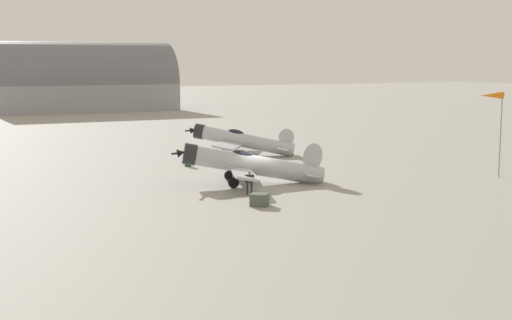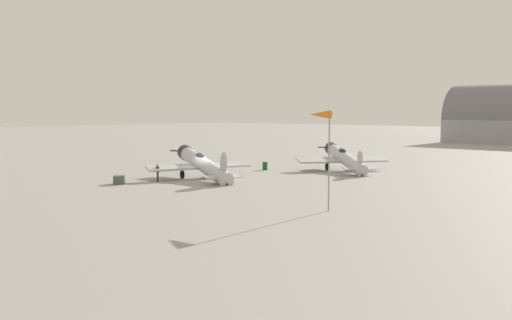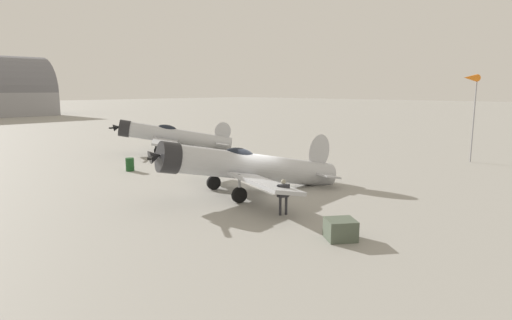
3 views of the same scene
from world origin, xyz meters
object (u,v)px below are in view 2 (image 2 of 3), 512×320
(equipment_crate, at_px, (119,180))
(windsock_mast, at_px, (320,119))
(fuel_drum, at_px, (265,166))
(ground_crew_mechanic, at_px, (158,171))
(airplane_foreground, at_px, (202,164))
(airplane_mid_apron, at_px, (344,158))

(equipment_crate, relative_size, windsock_mast, 0.22)
(windsock_mast, bearing_deg, fuel_drum, -40.01)
(equipment_crate, bearing_deg, ground_crew_mechanic, -105.70)
(fuel_drum, bearing_deg, equipment_crate, 83.80)
(ground_crew_mechanic, xyz_separation_m, windsock_mast, (-20.20, 1.62, 5.18))
(airplane_foreground, relative_size, equipment_crate, 7.78)
(windsock_mast, bearing_deg, airplane_foreground, -17.24)
(airplane_mid_apron, xyz_separation_m, equipment_crate, (9.36, 23.23, -1.08))
(airplane_foreground, bearing_deg, ground_crew_mechanic, 83.17)
(airplane_foreground, bearing_deg, windsock_mast, -178.69)
(airplane_foreground, xyz_separation_m, equipment_crate, (2.94, 7.68, -1.08))
(airplane_mid_apron, distance_m, windsock_mast, 24.77)
(fuel_drum, bearing_deg, airplane_foreground, 95.28)
(airplane_foreground, bearing_deg, airplane_mid_apron, -93.89)
(equipment_crate, height_order, fuel_drum, fuel_drum)
(fuel_drum, bearing_deg, windsock_mast, 139.99)
(airplane_mid_apron, relative_size, ground_crew_mechanic, 6.07)
(airplane_mid_apron, height_order, windsock_mast, windsock_mast)
(fuel_drum, height_order, windsock_mast, windsock_mast)
(airplane_foreground, distance_m, ground_crew_mechanic, 4.51)
(ground_crew_mechanic, distance_m, fuel_drum, 14.58)
(airplane_foreground, relative_size, ground_crew_mechanic, 6.97)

